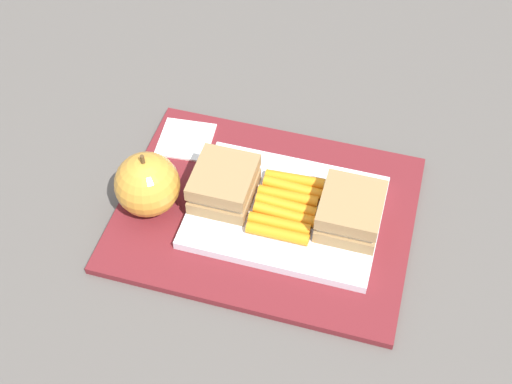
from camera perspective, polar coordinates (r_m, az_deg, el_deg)
name	(u,v)px	position (r m, az deg, el deg)	size (l,w,h in m)	color
ground_plane	(266,215)	(0.87, 0.79, -1.92)	(2.40, 2.40, 0.00)	#56514C
lunchbag_mat	(266,213)	(0.87, 0.79, -1.72)	(0.36, 0.28, 0.01)	maroon
food_tray	(285,212)	(0.86, 2.42, -1.63)	(0.23, 0.17, 0.01)	white
sandwich_half_left	(351,211)	(0.83, 7.71, -1.58)	(0.07, 0.08, 0.04)	#9E7A4C
sandwich_half_right	(224,184)	(0.85, -2.63, 0.66)	(0.07, 0.08, 0.04)	#9E7A4C
carrot_sticks_bundle	(286,205)	(0.85, 2.48, -1.09)	(0.08, 0.10, 0.02)	orange
apple	(147,184)	(0.85, -8.86, 0.61)	(0.08, 0.08, 0.09)	gold
paper_napkin	(186,140)	(0.95, -5.74, 4.27)	(0.07, 0.07, 0.00)	white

